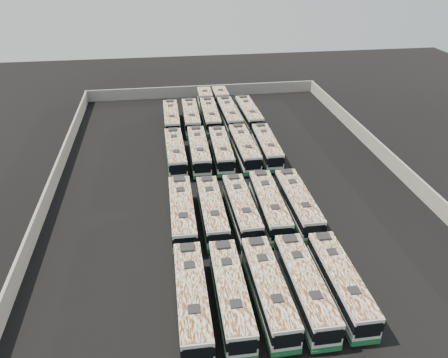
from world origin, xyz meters
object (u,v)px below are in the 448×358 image
Objects in this scene: bus_front_far_right at (340,282)px; bus_midback_far_left at (176,153)px; bus_back_left at (191,117)px; bus_midfront_right at (269,205)px; bus_back_center at (208,110)px; bus_front_left at (231,294)px; bus_front_center at (268,289)px; bus_midback_right at (244,148)px; bus_midback_center at (221,150)px; bus_back_far_right at (249,114)px; bus_midfront_far_left at (182,213)px; bus_back_far_left at (172,118)px; bus_front_far_left at (192,299)px; bus_back_right at (226,109)px; bus_midback_left at (199,151)px; bus_midfront_center at (241,208)px; bus_front_right at (304,286)px; bus_midfront_far_right at (298,203)px; bus_midback_far_right at (267,147)px; bus_midfront_left at (212,211)px.

bus_front_far_right is 0.99× the size of bus_midback_far_left.
bus_midfront_right is at bearing -76.34° from bus_back_left.
bus_front_left is at bearing -93.31° from bus_back_center.
bus_midback_right is (3.20, 28.05, 0.02)m from bus_front_center.
bus_midback_center is (-3.28, 15.11, -0.06)m from bus_midfront_right.
bus_back_far_right is at bearing 0.82° from bus_back_left.
bus_front_center is 28.83m from bus_midback_far_left.
bus_midfront_right is at bearing 104.37° from bus_front_far_right.
bus_back_far_left is (0.02, 28.45, -0.08)m from bus_midfront_far_left.
bus_front_far_left is 16.26m from bus_midfront_right.
bus_back_right is at bearing 78.13° from bus_front_far_left.
bus_midback_left reaches higher than bus_midback_far_left.
bus_back_center is at bearing 153.53° from bus_back_far_right.
bus_midback_far_left reaches higher than bus_midfront_center.
bus_midfront_far_right reaches higher than bus_front_right.
bus_midback_left is 1.04× the size of bus_back_far_left.
bus_midback_far_right is 0.97× the size of bus_back_far_right.
bus_midfront_right reaches higher than bus_midback_right.
bus_back_far_left is (-13.04, 12.97, -0.00)m from bus_midback_far_right.
bus_front_center is at bearing -75.52° from bus_midfront_left.
bus_midback_far_right is at bearing -0.42° from bus_midback_far_left.
bus_midfront_right is 3.29m from bus_midfront_far_right.
bus_midback_left reaches higher than bus_back_far_left.
bus_midfront_left is 0.97× the size of bus_midfront_far_right.
bus_midfront_far_left reaches higher than bus_front_right.
bus_back_left is (-9.76, 28.32, -0.02)m from bus_midfront_far_right.
bus_midback_center reaches higher than bus_back_far_left.
bus_back_far_right is (3.29, 28.28, -0.01)m from bus_midfront_right.
bus_midfront_right is 31.31m from bus_back_right.
bus_midback_right is 13.52m from bus_back_far_right.
bus_midfront_right reaches higher than bus_midback_left.
bus_front_far_left is 1.00× the size of bus_midfront_far_left.
bus_front_left is 1.01× the size of bus_back_left.
bus_back_center is (3.25, 3.09, 0.00)m from bus_back_left.
bus_midfront_center is at bearing 116.82° from bus_front_far_right.
bus_back_right is (3.09, 31.39, 0.04)m from bus_midfront_center.
bus_midfront_left is 1.00× the size of bus_midfront_center.
bus_midback_far_left is at bearing -178.21° from bus_midback_far_right.
bus_midback_left is (-9.68, 28.13, 0.04)m from bus_front_far_right.
bus_midfront_far_left is 32.17m from bus_back_center.
bus_midback_left is at bearing 102.67° from bus_front_right.
bus_midfront_center is (6.54, 12.96, -0.07)m from bus_front_far_left.
bus_front_far_right is at bearing -90.06° from bus_midfront_far_right.
bus_midfront_far_left is 1.01× the size of bus_back_far_right.
bus_midback_right is 1.04× the size of bus_midback_far_right.
bus_back_left reaches higher than bus_midfront_center.
bus_front_far_left reaches higher than bus_midback_right.
bus_midfront_right is (3.17, 12.88, 0.03)m from bus_front_center.
bus_front_right is 13.34m from bus_midfront_far_right.
bus_midback_far_right is 12.94m from bus_back_far_right.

